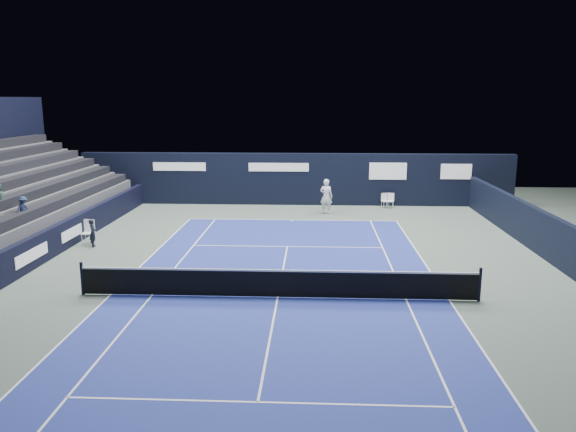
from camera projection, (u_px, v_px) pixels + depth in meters
name	position (u px, v px, depth m)	size (l,w,h in m)	color
ground	(281.00, 278.00, 20.06)	(48.00, 48.00, 0.00)	#4B594F
court_surface	(278.00, 298.00, 18.11)	(10.97, 23.77, 0.01)	navy
enclosure_wall_right	(539.00, 231.00, 23.30)	(0.30, 22.00, 1.80)	black
folding_chair_back_a	(384.00, 198.00, 33.02)	(0.48, 0.50, 0.87)	silver
folding_chair_back_b	(391.00, 200.00, 32.98)	(0.48, 0.47, 0.88)	silver
line_judge_chair	(89.00, 230.00, 24.72)	(0.48, 0.46, 1.08)	white
line_judge	(93.00, 233.00, 24.24)	(0.44, 0.29, 1.21)	black
court_markings	(278.00, 297.00, 18.10)	(11.03, 23.83, 0.00)	white
tennis_net	(278.00, 283.00, 18.00)	(12.90, 0.10, 1.10)	black
back_sponsor_wall	(296.00, 179.00, 33.92)	(26.00, 0.63, 3.10)	black
side_barrier_left	(68.00, 233.00, 24.27)	(0.33, 22.00, 1.20)	black
tennis_player	(326.00, 196.00, 31.23)	(0.83, 0.96, 1.96)	white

